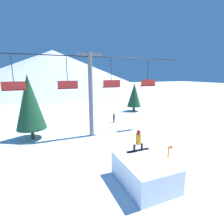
{
  "coord_description": "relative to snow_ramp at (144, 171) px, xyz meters",
  "views": [
    {
      "loc": [
        -6.62,
        -6.58,
        6.19
      ],
      "look_at": [
        -1.4,
        5.75,
        3.26
      ],
      "focal_mm": 28.0,
      "sensor_mm": 36.0,
      "label": 1
    }
  ],
  "objects": [
    {
      "name": "pine_tree_far",
      "position": [
        9.51,
        17.7,
        2.0
      ],
      "size": [
        2.27,
        2.27,
        4.67
      ],
      "color": "#4C3823",
      "rests_on": "ground_plane"
    },
    {
      "name": "mountain_ridge",
      "position": [
        1.4,
        69.57,
        7.03
      ],
      "size": [
        76.96,
        76.96,
        15.52
      ],
      "color": "silver",
      "rests_on": "ground_plane"
    },
    {
      "name": "distant_skier",
      "position": [
        3.53,
        12.46,
        -0.06
      ],
      "size": [
        0.24,
        0.24,
        1.23
      ],
      "color": "black",
      "rests_on": "ground_plane"
    },
    {
      "name": "pine_tree_near",
      "position": [
        -6.05,
        10.31,
        2.86
      ],
      "size": [
        2.75,
        2.75,
        6.17
      ],
      "color": "#4C3823",
      "rests_on": "ground_plane"
    },
    {
      "name": "snow_ramp",
      "position": [
        0.0,
        0.0,
        0.0
      ],
      "size": [
        2.61,
        3.5,
        1.46
      ],
      "color": "white",
      "rests_on": "ground_plane"
    },
    {
      "name": "snowboarder",
      "position": [
        0.28,
        1.19,
        1.4
      ],
      "size": [
        1.57,
        0.32,
        1.35
      ],
      "color": "black",
      "rests_on": "snow_ramp"
    },
    {
      "name": "chairlift",
      "position": [
        -0.52,
        8.83,
        4.09
      ],
      "size": [
        20.35,
        0.44,
        8.16
      ],
      "color": "slate",
      "rests_on": "ground_plane"
    },
    {
      "name": "trail_marker",
      "position": [
        2.94,
        1.4,
        -0.07
      ],
      "size": [
        0.41,
        0.1,
        1.21
      ],
      "color": "orange",
      "rests_on": "ground_plane"
    },
    {
      "name": "ground_plane",
      "position": [
        1.4,
        -1.0,
        -0.73
      ],
      "size": [
        220.0,
        220.0,
        0.0
      ],
      "primitive_type": "plane",
      "color": "white"
    }
  ]
}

